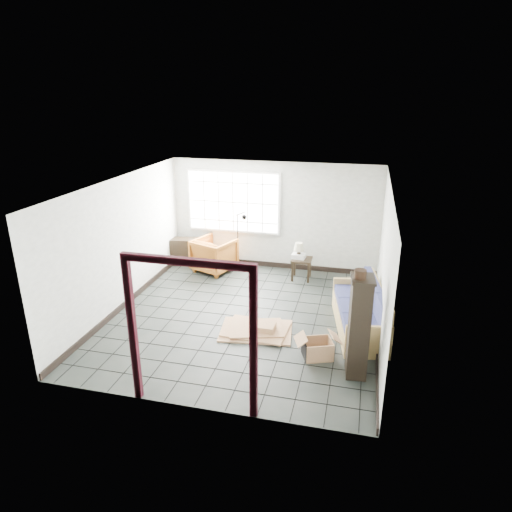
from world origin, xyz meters
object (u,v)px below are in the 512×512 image
(armchair, at_px, (214,253))
(futon_sofa, at_px, (363,314))
(tall_shelf, at_px, (359,327))
(side_table, at_px, (302,262))

(armchair, bearing_deg, futon_sofa, 169.53)
(armchair, bearing_deg, tall_shelf, 154.81)
(futon_sofa, height_order, armchair, armchair)
(side_table, relative_size, tall_shelf, 0.31)
(futon_sofa, relative_size, tall_shelf, 1.30)
(futon_sofa, bearing_deg, armchair, 138.90)
(futon_sofa, xyz_separation_m, armchair, (-3.55, 2.12, 0.12))
(armchair, bearing_deg, side_table, -160.09)
(futon_sofa, distance_m, armchair, 4.14)
(futon_sofa, bearing_deg, side_table, 113.94)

